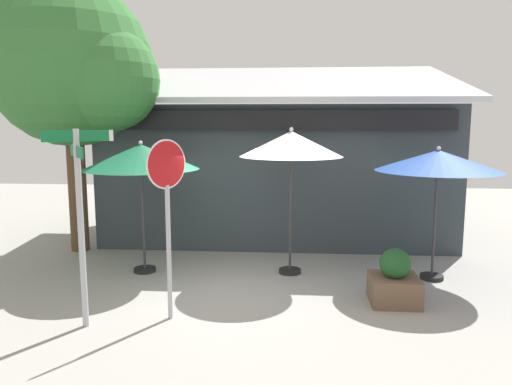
# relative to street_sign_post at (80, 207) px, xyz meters

# --- Properties ---
(ground_plane) EXTENTS (28.00, 28.00, 0.10)m
(ground_plane) POSITION_rel_street_sign_post_xyz_m (2.17, 1.75, -1.85)
(ground_plane) COLOR #9E9B93
(cafe_building) EXTENTS (8.97, 4.85, 4.65)m
(cafe_building) POSITION_rel_street_sign_post_xyz_m (2.64, 6.37, -0.00)
(cafe_building) COLOR #333D42
(cafe_building) RESTS_ON ground
(street_sign_post) EXTENTS (0.82, 0.77, 2.91)m
(street_sign_post) POSITION_rel_street_sign_post_xyz_m (0.00, 0.00, 0.00)
(street_sign_post) COLOR #A8AAB2
(street_sign_post) RESTS_ON ground
(stop_sign) EXTENTS (0.43, 0.61, 2.76)m
(stop_sign) POSITION_rel_street_sign_post_xyz_m (1.18, 0.38, 0.11)
(stop_sign) COLOR #A8AAB2
(stop_sign) RESTS_ON ground
(patio_umbrella_forest_green_left) EXTENTS (2.28, 2.28, 2.64)m
(patio_umbrella_forest_green_left) POSITION_rel_street_sign_post_xyz_m (0.07, 2.64, 0.51)
(patio_umbrella_forest_green_left) COLOR black
(patio_umbrella_forest_green_left) RESTS_ON ground
(patio_umbrella_ivory_center) EXTENTS (2.01, 2.01, 2.90)m
(patio_umbrella_ivory_center) POSITION_rel_street_sign_post_xyz_m (3.00, 2.77, 0.76)
(patio_umbrella_ivory_center) COLOR black
(patio_umbrella_ivory_center) RESTS_ON ground
(patio_umbrella_royal_blue_right) EXTENTS (2.31, 2.31, 2.56)m
(patio_umbrella_royal_blue_right) POSITION_rel_street_sign_post_xyz_m (5.74, 2.61, 0.47)
(patio_umbrella_royal_blue_right) COLOR black
(patio_umbrella_royal_blue_right) RESTS_ON ground
(shade_tree) EXTENTS (3.95, 3.65, 6.09)m
(shade_tree) POSITION_rel_street_sign_post_xyz_m (-1.76, 4.07, 2.37)
(shade_tree) COLOR brown
(shade_tree) RESTS_ON ground
(sidewalk_planter) EXTENTS (0.79, 0.79, 0.93)m
(sidewalk_planter) POSITION_rel_street_sign_post_xyz_m (4.75, 1.30, -1.43)
(sidewalk_planter) COLOR brown
(sidewalk_planter) RESTS_ON ground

